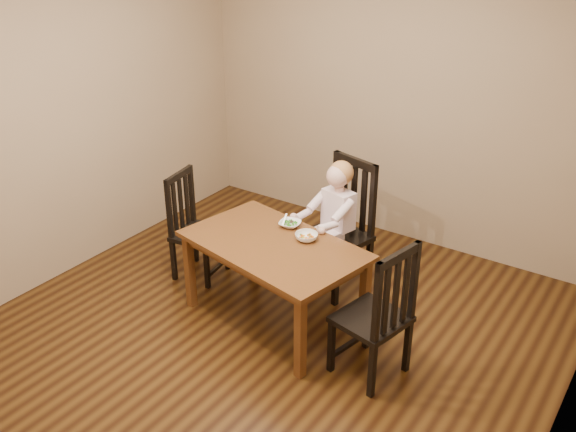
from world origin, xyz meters
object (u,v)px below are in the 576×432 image
Objects in this scene: toddler at (336,213)px; chair_right at (378,315)px; chair_left at (194,227)px; bowl_peas at (290,224)px; bowl_veg at (306,237)px; chair_child at (341,228)px; dining_table at (274,253)px.

chair_right is at bearing 148.99° from toddler.
chair_left is 1.92m from chair_right.
chair_left is at bearing -173.08° from bowl_peas.
bowl_veg is at bearing 79.15° from chair_right.
chair_child is 1.19× the size of chair_left.
chair_right is at bearing -23.91° from bowl_peas.
bowl_veg is (0.22, -0.12, 0.01)m from bowl_peas.
chair_child reaches higher than bowl_veg.
chair_right is at bearing -8.82° from dining_table.
chair_right is (1.89, -0.33, 0.04)m from chair_left.
chair_right is 5.97× the size of bowl_veg.
bowl_veg is (0.03, -0.50, 0.02)m from toddler.
dining_table is at bearing 93.24° from chair_right.
bowl_peas is 0.97× the size of bowl_veg.
toddler is at bearing 63.22° from bowl_peas.
chair_left is (-1.11, -0.54, -0.08)m from chair_child.
bowl_veg is (0.17, 0.18, 0.10)m from dining_table.
toddler is at bearing 56.29° from chair_right.
dining_table is at bearing 69.36° from chair_left.
chair_left is 5.66× the size of bowl_peas.
chair_child is at bearing 64.60° from bowl_peas.
chair_left is at bearing 92.18° from chair_right.
chair_right is 0.86m from bowl_veg.
toddler is 0.50m from bowl_veg.
chair_left is at bearing 179.70° from bowl_veg.
toddler reaches higher than dining_table.
chair_left is at bearing 40.91° from chair_child.
dining_table is 0.75m from chair_child.
chair_right is (0.78, -0.87, -0.04)m from chair_child.
chair_child is 1.09× the size of chair_right.
bowl_peas is at bearing 78.15° from chair_right.
chair_right is 6.17× the size of bowl_peas.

